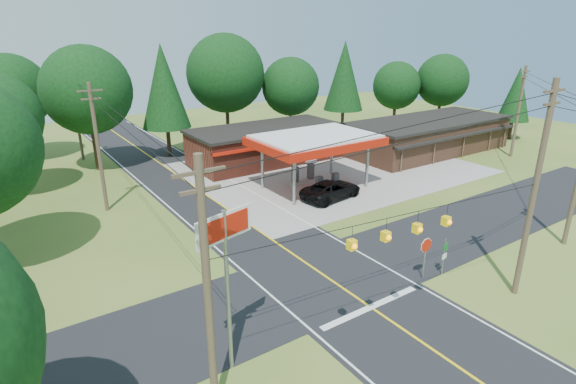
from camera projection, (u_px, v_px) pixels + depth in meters
ground at (327, 278)px, 26.08m from camera, size 120.00×120.00×0.00m
main_highway at (327, 278)px, 26.07m from camera, size 8.00×120.00×0.02m
cross_road at (327, 277)px, 26.07m from camera, size 70.00×7.00×0.02m
lane_center_yellow at (327, 277)px, 26.07m from camera, size 0.15×110.00×0.00m
gas_canopy at (315, 142)px, 39.49m from camera, size 10.60×7.40×4.88m
convenience_store at (266, 144)px, 48.58m from camera, size 16.40×7.55×3.80m
strip_building at (428, 135)px, 52.64m from camera, size 20.40×8.75×3.80m
utility_pole_near_right at (534, 191)px, 22.57m from camera, size 1.80×0.30×11.50m
utility_pole_near_left at (207, 289)px, 15.40m from camera, size 1.80×0.30×10.00m
utility_pole_far_left at (98, 147)px, 34.08m from camera, size 1.80×0.30×10.00m
utility_pole_far_right at (519, 111)px, 49.26m from camera, size 1.80×0.30×10.00m
utility_pole_north at (77, 117)px, 48.25m from camera, size 0.30×0.30×9.50m
overhead_beacons at (403, 217)px, 18.77m from camera, size 17.04×2.04×1.03m
treeline_backdrop at (177, 98)px, 42.63m from camera, size 70.27×51.59×13.30m
suv_car at (331, 190)px, 38.08m from camera, size 6.44×6.44×1.58m
sedan_car at (303, 154)px, 49.32m from camera, size 4.10×4.10×1.31m
big_stop_sign at (226, 254)px, 17.32m from camera, size 2.62×0.77×7.24m
octagonal_stop_sign at (426, 249)px, 25.31m from camera, size 0.90×0.09×2.60m
route_sign_post at (444, 253)px, 25.92m from camera, size 0.48×0.12×2.35m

